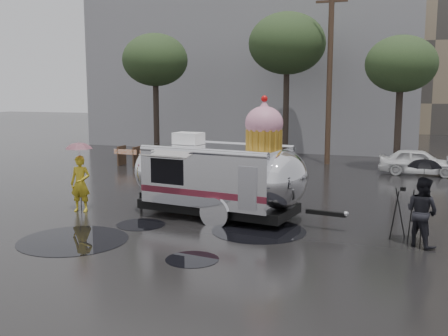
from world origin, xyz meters
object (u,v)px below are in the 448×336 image
at_px(airstream_trailer, 220,174).
at_px(person_right, 422,212).
at_px(person_left, 80,184).
at_px(tripod, 402,209).

xyz_separation_m(airstream_trailer, person_right, (5.83, -1.19, -0.45)).
bearing_deg(person_left, person_right, -10.90).
height_order(airstream_trailer, person_left, airstream_trailer).
xyz_separation_m(airstream_trailer, person_left, (-4.49, -0.89, -0.43)).
relative_size(person_left, tripod, 1.28).
bearing_deg(person_right, airstream_trailer, 24.47).
xyz_separation_m(person_right, tripod, (-0.48, 0.43, -0.06)).
xyz_separation_m(person_left, tripod, (9.84, 0.14, -0.08)).
distance_m(person_left, tripod, 9.84).
relative_size(airstream_trailer, person_right, 3.98).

